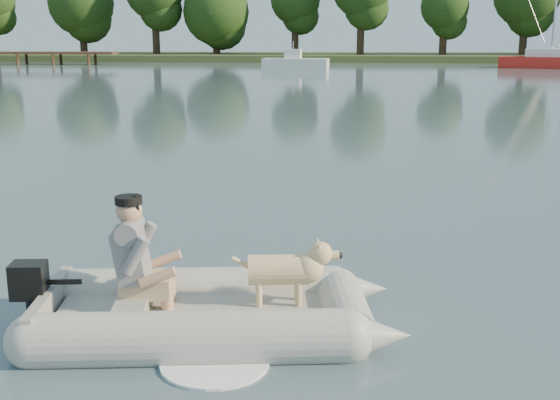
# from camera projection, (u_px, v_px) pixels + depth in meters

# --- Properties ---
(water) EXTENTS (160.00, 160.00, 0.00)m
(water) POSITION_uv_depth(u_px,v_px,m) (273.00, 315.00, 7.08)
(water) COLOR slate
(water) RESTS_ON ground
(shore_bank) EXTENTS (160.00, 12.00, 0.70)m
(shore_bank) POSITION_uv_depth(u_px,v_px,m) (320.00, 58.00, 67.16)
(shore_bank) COLOR #47512D
(shore_bank) RESTS_ON water
(dock) EXTENTS (18.00, 2.00, 1.04)m
(dock) POSITION_uv_depth(u_px,v_px,m) (10.00, 58.00, 59.00)
(dock) COLOR #4C331E
(dock) RESTS_ON water
(treeline) EXTENTS (75.85, 7.35, 9.27)m
(treeline) POSITION_uv_depth(u_px,v_px,m) (337.00, 1.00, 64.98)
(treeline) COLOR #332316
(treeline) RESTS_ON shore_bank
(dinghy) EXTENTS (4.91, 3.51, 1.40)m
(dinghy) POSITION_uv_depth(u_px,v_px,m) (209.00, 270.00, 6.60)
(dinghy) COLOR #9F9F9A
(dinghy) RESTS_ON water
(man) EXTENTS (0.79, 0.70, 1.09)m
(man) POSITION_uv_depth(u_px,v_px,m) (133.00, 251.00, 6.58)
(man) COLOR slate
(man) RESTS_ON dinghy
(dog) EXTENTS (0.97, 0.43, 0.63)m
(dog) POSITION_uv_depth(u_px,v_px,m) (278.00, 275.00, 6.69)
(dog) COLOR tan
(dog) RESTS_ON dinghy
(outboard_motor) EXTENTS (0.45, 0.33, 0.80)m
(outboard_motor) POSITION_uv_depth(u_px,v_px,m) (31.00, 301.00, 6.60)
(outboard_motor) COLOR black
(outboard_motor) RESTS_ON dinghy
(motorboat) EXTENTS (5.19, 2.51, 2.11)m
(motorboat) POSITION_uv_depth(u_px,v_px,m) (296.00, 56.00, 51.71)
(motorboat) COLOR white
(motorboat) RESTS_ON water
(sailboat) EXTENTS (8.86, 5.03, 11.68)m
(sailboat) POSITION_uv_depth(u_px,v_px,m) (557.00, 61.00, 52.80)
(sailboat) COLOR red
(sailboat) RESTS_ON water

